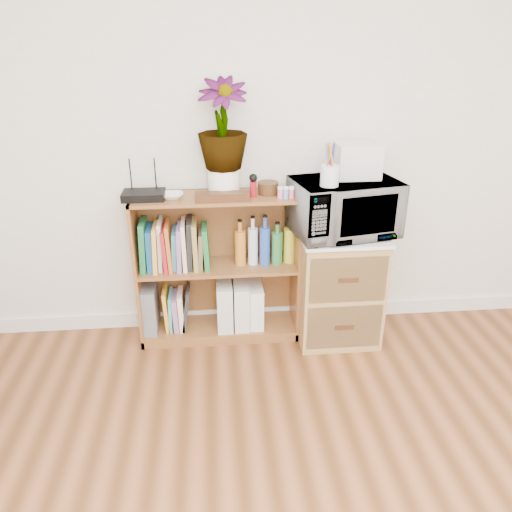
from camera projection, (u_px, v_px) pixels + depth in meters
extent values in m
cube|color=white|center=(270.00, 313.00, 3.45)|extent=(4.00, 0.02, 0.10)
cube|color=brown|center=(218.00, 269.00, 3.12)|extent=(1.00, 0.30, 0.95)
cube|color=#9E7542|center=(337.00, 287.00, 3.17)|extent=(0.50, 0.45, 0.70)
imported|color=white|center=(344.00, 207.00, 2.94)|extent=(0.66, 0.51, 0.33)
cylinder|color=white|center=(330.00, 176.00, 2.75)|extent=(0.10, 0.10, 0.11)
cube|color=silver|center=(357.00, 160.00, 2.90)|extent=(0.25, 0.21, 0.20)
cube|color=black|center=(144.00, 195.00, 2.86)|extent=(0.24, 0.16, 0.04)
imported|color=white|center=(172.00, 196.00, 2.87)|extent=(0.13, 0.13, 0.03)
cylinder|color=white|center=(224.00, 182.00, 2.91)|extent=(0.18, 0.18, 0.16)
imported|color=#337F36|center=(222.00, 124.00, 2.78)|extent=(0.28, 0.28, 0.50)
cube|color=#3C2010|center=(222.00, 197.00, 2.83)|extent=(0.31, 0.08, 0.05)
cylinder|color=maroon|center=(253.00, 189.00, 2.89)|extent=(0.04, 0.04, 0.09)
cylinder|color=#3B2310|center=(268.00, 188.00, 2.94)|extent=(0.12, 0.12, 0.07)
cube|color=pink|center=(286.00, 194.00, 2.87)|extent=(0.10, 0.04, 0.05)
cube|color=slate|center=(150.00, 307.00, 3.19)|extent=(0.09, 0.24, 0.31)
cube|color=silver|center=(225.00, 304.00, 3.22)|extent=(0.10, 0.25, 0.31)
cube|color=silver|center=(241.00, 304.00, 3.23)|extent=(0.10, 0.24, 0.30)
cube|color=white|center=(256.00, 305.00, 3.24)|extent=(0.09, 0.22, 0.28)
cube|color=#1B683A|center=(144.00, 245.00, 3.01)|extent=(0.05, 0.20, 0.31)
cube|color=#164F89|center=(150.00, 248.00, 3.02)|extent=(0.04, 0.20, 0.26)
cube|color=gold|center=(156.00, 246.00, 3.02)|extent=(0.04, 0.20, 0.28)
cube|color=silver|center=(160.00, 245.00, 3.02)|extent=(0.03, 0.20, 0.30)
cube|color=#A81C22|center=(165.00, 248.00, 3.03)|extent=(0.03, 0.20, 0.26)
cube|color=#BD5B21|center=(169.00, 245.00, 3.02)|extent=(0.03, 0.20, 0.29)
cube|color=teal|center=(175.00, 249.00, 3.04)|extent=(0.04, 0.20, 0.24)
cube|color=#83679A|center=(180.00, 246.00, 3.03)|extent=(0.04, 0.20, 0.28)
cube|color=#FFDEC6|center=(184.00, 244.00, 3.03)|extent=(0.03, 0.20, 0.30)
cube|color=black|center=(190.00, 244.00, 3.03)|extent=(0.04, 0.20, 0.30)
cube|color=olive|center=(195.00, 244.00, 3.04)|extent=(0.03, 0.20, 0.30)
cube|color=brown|center=(201.00, 249.00, 3.05)|extent=(0.04, 0.20, 0.23)
cube|color=#1D6F33|center=(206.00, 246.00, 3.05)|extent=(0.04, 0.20, 0.26)
cylinder|color=#C77525|center=(240.00, 243.00, 3.06)|extent=(0.07, 0.07, 0.28)
cylinder|color=white|center=(253.00, 241.00, 3.07)|extent=(0.06, 0.06, 0.30)
cylinder|color=blue|center=(265.00, 240.00, 3.07)|extent=(0.06, 0.06, 0.31)
cylinder|color=#2E7F40|center=(277.00, 243.00, 3.09)|extent=(0.07, 0.07, 0.26)
cylinder|color=gold|center=(290.00, 241.00, 3.09)|extent=(0.07, 0.07, 0.29)
cylinder|color=silver|center=(303.00, 238.00, 3.09)|extent=(0.07, 0.07, 0.32)
cube|color=gold|center=(167.00, 308.00, 3.20)|extent=(0.03, 0.19, 0.28)
cube|color=teal|center=(171.00, 310.00, 3.21)|extent=(0.03, 0.19, 0.25)
cube|color=#936597|center=(176.00, 311.00, 3.22)|extent=(0.04, 0.19, 0.23)
cube|color=#FFD5C6|center=(182.00, 309.00, 3.21)|extent=(0.04, 0.19, 0.25)
cube|color=#272727|center=(186.00, 307.00, 3.21)|extent=(0.06, 0.19, 0.28)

